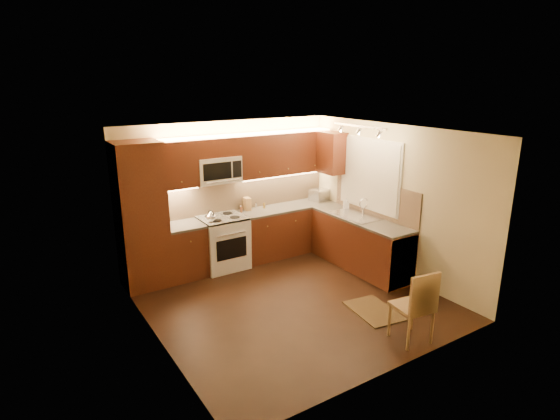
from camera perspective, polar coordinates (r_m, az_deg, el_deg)
floor at (r=6.87m, az=1.45°, el=-11.36°), size 4.00×4.00×0.01m
ceiling at (r=6.12m, az=1.61°, el=9.85°), size 4.00×4.00×0.01m
wall_back at (r=8.06m, az=-6.47°, el=2.27°), size 4.00×0.01×2.50m
wall_front at (r=4.96m, az=14.67°, el=-7.22°), size 4.00×0.01×2.50m
wall_left at (r=5.58m, az=-15.83°, el=-4.67°), size 0.01×4.00×2.50m
wall_right at (r=7.64m, az=14.05°, el=1.12°), size 0.01×4.00×2.50m
pantry at (r=7.25m, az=-17.13°, el=-0.76°), size 0.70×0.60×2.30m
base_cab_back_left at (r=7.67m, az=-11.94°, el=-5.15°), size 0.62×0.60×0.86m
counter_back_left at (r=7.52m, az=-12.14°, el=-1.95°), size 0.62×0.60×0.04m
base_cab_back_right at (r=8.53m, az=0.88°, el=-2.57°), size 1.92×0.60×0.86m
counter_back_right at (r=8.40m, az=0.89°, el=0.34°), size 1.92×0.60×0.04m
base_cab_right at (r=7.96m, az=10.07°, el=-4.25°), size 0.60×2.00×0.86m
counter_right at (r=7.81m, az=10.23°, el=-1.15°), size 0.60×2.00×0.04m
dishwasher at (r=7.50m, az=13.68°, el=-5.77°), size 0.58×0.60×0.84m
backsplash_back at (r=8.21m, az=-4.24°, el=2.24°), size 3.30×0.02×0.60m
backsplash_right at (r=7.92m, az=11.89°, el=1.40°), size 0.02×2.00×0.60m
upper_cab_back_left at (r=7.39m, az=-12.94°, el=5.66°), size 0.62×0.35×0.75m
upper_cab_back_right at (r=8.28m, az=0.44°, el=7.18°), size 1.92×0.35×0.75m
upper_cab_bridge at (r=7.61m, az=-8.13°, el=7.88°), size 0.76×0.35×0.31m
upper_cab_right_corner at (r=8.40m, az=6.57°, el=7.20°), size 0.35×0.50×0.75m
stove at (r=7.88m, az=-7.20°, el=-4.08°), size 0.76×0.65×0.92m
microwave at (r=7.66m, az=-7.97°, el=5.10°), size 0.76×0.38×0.44m
window_frame at (r=7.93m, az=11.28°, el=4.43°), size 0.03×1.44×1.24m
window_blinds at (r=7.92m, az=11.17°, el=4.42°), size 0.02×1.36×1.16m
sink at (r=7.89m, az=9.53°, el=-0.22°), size 0.52×0.86×0.15m
faucet at (r=7.99m, az=10.52°, el=0.49°), size 0.20×0.04×0.30m
track_light_bar at (r=7.40m, az=9.98°, el=10.41°), size 0.04×1.20×0.03m
kettle at (r=7.48m, az=-8.70°, el=-0.75°), size 0.22×0.22×0.20m
toaster_oven at (r=8.82m, az=5.00°, el=1.92°), size 0.41×0.34×0.22m
knife_block at (r=8.16m, az=-4.18°, el=0.79°), size 0.12×0.17×0.23m
spice_jar_a at (r=8.17m, az=-4.96°, el=0.32°), size 0.06×0.06×0.10m
spice_jar_b at (r=8.03m, az=-4.93°, el=0.05°), size 0.05×0.05×0.10m
spice_jar_c at (r=8.31m, az=-3.08°, el=0.61°), size 0.05×0.05×0.09m
spice_jar_d at (r=8.25m, az=-2.01°, el=0.56°), size 0.04×0.04×0.10m
soap_bottle at (r=8.30m, az=8.36°, el=0.82°), size 0.12×0.12×0.20m
rug at (r=6.71m, az=11.76°, el=-12.35°), size 0.66×0.89×0.01m
dining_chair at (r=5.95m, az=16.36°, el=-11.41°), size 0.48×0.48×0.97m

